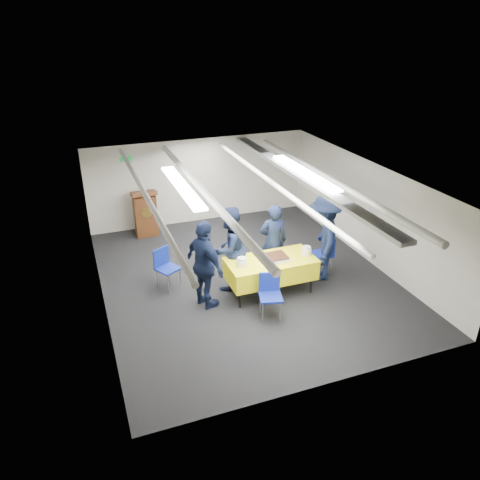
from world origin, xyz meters
name	(u,v)px	position (x,y,z in m)	size (l,w,h in m)	color
ground	(245,278)	(0.00, 0.00, 0.00)	(7.00, 7.00, 0.00)	black
room_shell	(243,194)	(0.09, 0.41, 1.81)	(6.00, 7.00, 2.30)	beige
serving_table	(271,269)	(0.27, -0.72, 0.56)	(1.80, 0.87, 0.77)	black
sheet_cake	(274,258)	(0.32, -0.75, 0.82)	(0.54, 0.42, 0.09)	white
plate_stack_left	(242,262)	(-0.38, -0.77, 0.85)	(0.21, 0.21, 0.18)	white
plate_stack_right	(306,251)	(1.04, -0.77, 0.85)	(0.20, 0.20, 0.18)	white
podium	(145,213)	(-1.60, 3.05, 0.61)	(0.62, 0.53, 1.25)	brown
chair_near	(270,291)	(-0.07, -1.45, 0.53)	(0.51, 0.51, 0.87)	gray
chair_right	(325,250)	(1.76, -0.32, 0.53)	(0.43, 0.43, 0.87)	gray
chair_left	(165,264)	(-1.69, 0.28, 0.53)	(0.57, 0.57, 0.87)	gray
sailor_a	(273,241)	(0.59, -0.09, 0.84)	(0.61, 0.40, 1.67)	black
sailor_b	(229,249)	(-0.44, -0.21, 0.90)	(0.87, 0.68, 1.80)	black
sailor_c	(205,265)	(-1.11, -0.72, 0.90)	(1.06, 0.44, 1.81)	black
sailor_d	(324,238)	(1.58, -0.52, 0.95)	(1.22, 0.70, 1.89)	black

